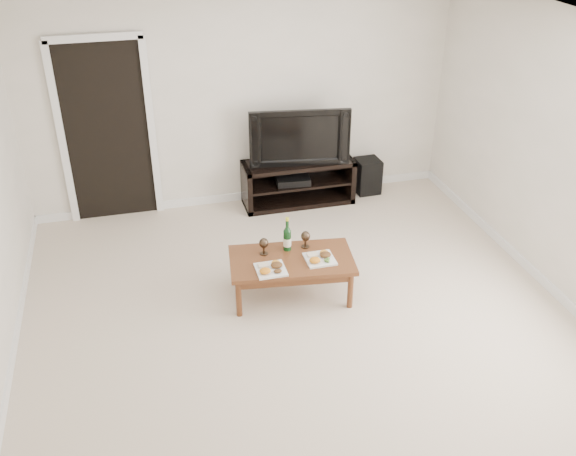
# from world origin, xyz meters

# --- Properties ---
(floor) EXTENTS (5.50, 5.50, 0.00)m
(floor) POSITION_xyz_m (0.00, 0.00, 0.00)
(floor) COLOR beige
(floor) RESTS_ON ground
(back_wall) EXTENTS (5.00, 0.04, 2.60)m
(back_wall) POSITION_xyz_m (0.00, 2.77, 1.30)
(back_wall) COLOR white
(back_wall) RESTS_ON ground
(ceiling) EXTENTS (5.00, 5.50, 0.04)m
(ceiling) POSITION_xyz_m (0.00, 0.00, 2.62)
(ceiling) COLOR white
(ceiling) RESTS_ON back_wall
(doorway) EXTENTS (0.90, 0.02, 2.05)m
(doorway) POSITION_xyz_m (-1.55, 2.73, 1.02)
(doorway) COLOR black
(doorway) RESTS_ON ground
(media_console) EXTENTS (1.34, 0.45, 0.55)m
(media_console) POSITION_xyz_m (0.61, 2.50, 0.28)
(media_console) COLOR black
(media_console) RESTS_ON ground
(television) EXTENTS (1.19, 0.32, 0.68)m
(television) POSITION_xyz_m (0.61, 2.50, 0.89)
(television) COLOR black
(television) RESTS_ON media_console
(av_receiver) EXTENTS (0.43, 0.34, 0.08)m
(av_receiver) POSITION_xyz_m (0.54, 2.48, 0.33)
(av_receiver) COLOR black
(av_receiver) RESTS_ON media_console
(subwoofer) EXTENTS (0.30, 0.30, 0.44)m
(subwoofer) POSITION_xyz_m (1.54, 2.57, 0.22)
(subwoofer) COLOR black
(subwoofer) RESTS_ON ground
(coffee_table) EXTENTS (1.24, 0.78, 0.42)m
(coffee_table) POSITION_xyz_m (0.02, 0.61, 0.21)
(coffee_table) COLOR brown
(coffee_table) RESTS_ON ground
(plate_left) EXTENTS (0.27, 0.27, 0.07)m
(plate_left) POSITION_xyz_m (-0.21, 0.46, 0.45)
(plate_left) COLOR white
(plate_left) RESTS_ON coffee_table
(plate_right) EXTENTS (0.27, 0.27, 0.07)m
(plate_right) POSITION_xyz_m (0.27, 0.52, 0.45)
(plate_right) COLOR white
(plate_right) RESTS_ON coffee_table
(wine_bottle) EXTENTS (0.07, 0.07, 0.35)m
(wine_bottle) POSITION_xyz_m (0.03, 0.78, 0.59)
(wine_bottle) COLOR #0F3715
(wine_bottle) RESTS_ON coffee_table
(goblet_left) EXTENTS (0.09, 0.09, 0.17)m
(goblet_left) POSITION_xyz_m (-0.21, 0.76, 0.51)
(goblet_left) COLOR #392B1F
(goblet_left) RESTS_ON coffee_table
(goblet_right) EXTENTS (0.09, 0.09, 0.17)m
(goblet_right) POSITION_xyz_m (0.21, 0.78, 0.51)
(goblet_right) COLOR #392B1F
(goblet_right) RESTS_ON coffee_table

